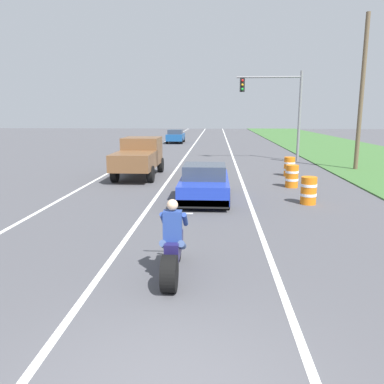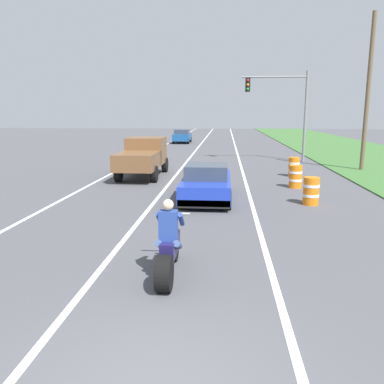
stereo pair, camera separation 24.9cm
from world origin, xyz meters
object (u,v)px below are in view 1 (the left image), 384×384
Objects in this scene: motorcycle_with_rider at (173,250)px; construction_barrel_mid at (292,176)px; construction_barrel_nearest at (309,190)px; traffic_light_mast_near at (280,102)px; construction_barrel_far at (289,167)px; pickup_truck_left_lane_brown at (139,156)px; sports_car_blue at (205,183)px; distant_car_far_ahead at (176,136)px.

construction_barrel_mid is at bearing 67.26° from motorcycle_with_rider.
construction_barrel_nearest is (4.20, 6.77, -0.09)m from motorcycle_with_rider.
traffic_light_mast_near reaches higher than construction_barrel_nearest.
construction_barrel_mid is at bearing 89.83° from construction_barrel_nearest.
construction_barrel_nearest is 1.00× the size of construction_barrel_far.
construction_barrel_nearest is 6.48m from construction_barrel_far.
pickup_truck_left_lane_brown reaches higher than construction_barrel_nearest.
construction_barrel_nearest and construction_barrel_mid have the same top height.
motorcycle_with_rider is 10.88m from construction_barrel_mid.
construction_barrel_nearest is 3.27m from construction_barrel_mid.
construction_barrel_mid is 1.00× the size of construction_barrel_far.
sports_car_blue is 4.30× the size of construction_barrel_mid.
sports_car_blue is 6.30m from pickup_truck_left_lane_brown.
traffic_light_mast_near is 6.00× the size of construction_barrel_far.
pickup_truck_left_lane_brown is at bearing -138.29° from traffic_light_mast_near.
construction_barrel_far is (0.47, 3.19, 0.00)m from construction_barrel_mid.
pickup_truck_left_lane_brown is at bearing 161.49° from construction_barrel_mid.
distant_car_far_ahead is at bearing 91.29° from pickup_truck_left_lane_brown.
construction_barrel_far is at bearing 85.77° from construction_barrel_nearest.
pickup_truck_left_lane_brown is at bearing 142.03° from construction_barrel_nearest.
construction_barrel_nearest is at bearing -90.17° from construction_barrel_mid.
construction_barrel_mid and construction_barrel_far have the same top height.
motorcycle_with_rider is 0.51× the size of sports_car_blue.
sports_car_blue is at bearing -110.49° from traffic_light_mast_near.
motorcycle_with_rider reaches higher than distant_car_far_ahead.
sports_car_blue reaches higher than construction_barrel_mid.
motorcycle_with_rider reaches higher than sports_car_blue.
traffic_light_mast_near reaches higher than pickup_truck_left_lane_brown.
construction_barrel_nearest is 1.00× the size of construction_barrel_mid.
traffic_light_mast_near is 1.50× the size of distant_car_far_ahead.
sports_car_blue is 28.84m from distant_car_far_ahead.
construction_barrel_nearest is at bearing -94.23° from construction_barrel_far.
sports_car_blue reaches higher than construction_barrel_far.
sports_car_blue is 13.77m from traffic_light_mast_near.
motorcycle_with_rider reaches higher than construction_barrel_nearest.
distant_car_far_ahead reaches higher than construction_barrel_nearest.
construction_barrel_far is at bearing 70.54° from motorcycle_with_rider.
construction_barrel_mid is at bearing -98.33° from construction_barrel_far.
sports_car_blue is 7.30m from construction_barrel_far.
construction_barrel_far is (0.48, 6.46, 0.00)m from construction_barrel_nearest.
construction_barrel_far is (4.67, 13.23, -0.09)m from motorcycle_with_rider.
construction_barrel_mid is (-0.87, -9.79, -3.48)m from traffic_light_mast_near.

